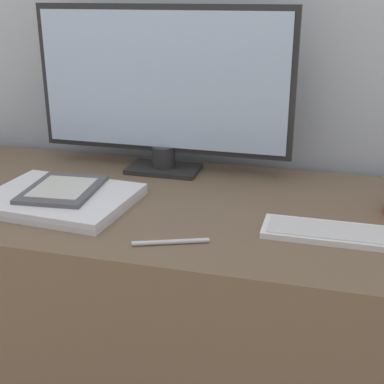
{
  "coord_description": "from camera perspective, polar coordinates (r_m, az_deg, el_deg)",
  "views": [
    {
      "loc": [
        0.33,
        -0.83,
        1.15
      ],
      "look_at": [
        0.07,
        0.13,
        0.77
      ],
      "focal_mm": 50.0,
      "sensor_mm": 36.0,
      "label": 1
    }
  ],
  "objects": [
    {
      "name": "keyboard",
      "position": [
        1.05,
        15.93,
        -4.33
      ],
      "size": [
        0.31,
        0.1,
        0.01
      ],
      "color": "silver",
      "rests_on": "desk"
    },
    {
      "name": "laptop",
      "position": [
        1.2,
        -13.89,
        -0.71
      ],
      "size": [
        0.33,
        0.27,
        0.02
      ],
      "color": "silver",
      "rests_on": "desk"
    },
    {
      "name": "desk",
      "position": [
        1.36,
        -1.79,
        -15.02
      ],
      "size": [
        1.48,
        0.59,
        0.71
      ],
      "color": "brown",
      "rests_on": "ground_plane"
    },
    {
      "name": "pen",
      "position": [
        0.99,
        -2.29,
        -5.35
      ],
      "size": [
        0.14,
        0.06,
        0.01
      ],
      "color": "silver",
      "rests_on": "desk"
    },
    {
      "name": "ereader",
      "position": [
        1.21,
        -13.65,
        0.31
      ],
      "size": [
        0.16,
        0.2,
        0.01
      ],
      "color": "#4C4C51",
      "rests_on": "laptop"
    },
    {
      "name": "monitor",
      "position": [
        1.34,
        -3.17,
        11.06
      ],
      "size": [
        0.65,
        0.11,
        0.41
      ],
      "color": "#262626",
      "rests_on": "desk"
    }
  ]
}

